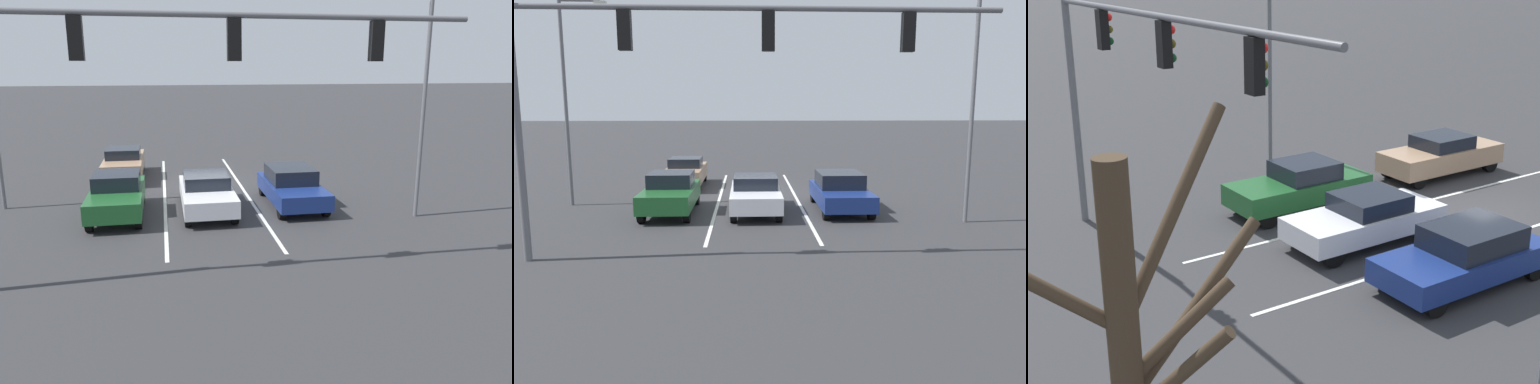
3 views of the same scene
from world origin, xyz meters
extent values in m
plane|color=#333335|center=(0.00, 0.00, 0.00)|extent=(240.00, 240.00, 0.00)
cube|color=silver|center=(-1.68, 1.55, 0.01)|extent=(0.12, 15.10, 0.01)
cube|color=silver|center=(1.68, 1.55, 0.01)|extent=(0.12, 15.10, 0.01)
cube|color=silver|center=(0.16, 4.36, 0.63)|extent=(1.83, 4.46, 0.59)
cube|color=black|center=(0.16, 4.20, 1.16)|extent=(1.61, 1.81, 0.46)
cube|color=red|center=(-0.48, 2.16, 0.77)|extent=(0.24, 0.06, 0.12)
cube|color=red|center=(0.80, 2.16, 0.77)|extent=(0.24, 0.06, 0.12)
cylinder|color=black|center=(-0.62, 6.01, 0.33)|extent=(0.22, 0.66, 0.66)
cylinder|color=black|center=(0.94, 6.01, 0.33)|extent=(0.22, 0.66, 0.66)
cylinder|color=black|center=(-0.62, 2.70, 0.33)|extent=(0.22, 0.66, 0.66)
cylinder|color=black|center=(0.94, 2.70, 0.33)|extent=(0.22, 0.66, 0.66)
cube|color=navy|center=(-3.12, 4.09, 0.59)|extent=(1.88, 4.45, 0.58)
cube|color=black|center=(-3.12, 3.81, 1.17)|extent=(1.65, 2.16, 0.56)
cube|color=red|center=(-3.78, 1.90, 0.74)|extent=(0.24, 0.06, 0.12)
cube|color=red|center=(-2.46, 1.90, 0.74)|extent=(0.24, 0.06, 0.12)
cylinder|color=black|center=(-3.93, 5.76, 0.30)|extent=(0.22, 0.60, 0.60)
cylinder|color=black|center=(-2.31, 5.76, 0.30)|extent=(0.22, 0.60, 0.60)
cylinder|color=black|center=(-3.93, 2.41, 0.30)|extent=(0.22, 0.60, 0.60)
cylinder|color=black|center=(-2.31, 2.41, 0.30)|extent=(0.22, 0.60, 0.60)
cube|color=#1E5928|center=(3.33, 4.33, 0.67)|extent=(1.81, 4.43, 0.64)
cube|color=black|center=(3.33, 4.09, 1.25)|extent=(1.59, 1.78, 0.52)
cube|color=red|center=(2.70, 2.15, 0.83)|extent=(0.24, 0.06, 0.12)
cube|color=red|center=(3.96, 2.15, 0.83)|extent=(0.24, 0.06, 0.12)
cylinder|color=black|center=(2.56, 5.94, 0.35)|extent=(0.22, 0.70, 0.70)
cylinder|color=black|center=(4.11, 5.94, 0.35)|extent=(0.22, 0.70, 0.70)
cylinder|color=black|center=(2.56, 2.72, 0.35)|extent=(0.22, 0.70, 0.70)
cylinder|color=black|center=(4.11, 2.72, 0.35)|extent=(0.22, 0.70, 0.70)
cube|color=tan|center=(3.51, -1.99, 0.65)|extent=(1.75, 4.64, 0.69)
cube|color=black|center=(3.51, -2.01, 1.22)|extent=(1.54, 1.84, 0.45)
cube|color=red|center=(2.90, -4.27, 0.82)|extent=(0.24, 0.06, 0.12)
cube|color=red|center=(4.13, -4.27, 0.82)|extent=(0.24, 0.06, 0.12)
cylinder|color=black|center=(2.77, -0.23, 0.30)|extent=(0.22, 0.61, 0.61)
cylinder|color=black|center=(4.26, -0.23, 0.30)|extent=(0.22, 0.61, 0.61)
cylinder|color=black|center=(2.77, -3.76, 0.30)|extent=(0.22, 0.61, 0.61)
cylinder|color=black|center=(4.26, -3.76, 0.30)|extent=(0.22, 0.61, 0.61)
cylinder|color=slate|center=(6.17, 10.10, 3.32)|extent=(0.20, 0.20, 6.65)
cylinder|color=slate|center=(0.12, 10.10, 6.33)|extent=(12.11, 0.14, 0.14)
cube|color=black|center=(-3.58, 10.10, 5.79)|extent=(0.32, 0.22, 0.95)
sphere|color=red|center=(-3.58, 9.94, 6.07)|extent=(0.20, 0.20, 0.20)
sphere|color=#4C420C|center=(-3.58, 9.94, 5.79)|extent=(0.20, 0.20, 0.20)
sphere|color=#0A3814|center=(-3.58, 9.94, 5.50)|extent=(0.20, 0.20, 0.20)
cube|color=black|center=(-0.08, 10.10, 5.79)|extent=(0.32, 0.22, 0.95)
sphere|color=red|center=(-0.08, 9.94, 6.07)|extent=(0.20, 0.20, 0.20)
sphere|color=#4C420C|center=(-0.08, 9.94, 5.79)|extent=(0.20, 0.20, 0.20)
sphere|color=#0A3814|center=(-0.08, 9.94, 5.50)|extent=(0.20, 0.20, 0.20)
cube|color=black|center=(3.42, 10.10, 5.79)|extent=(0.32, 0.22, 0.95)
sphere|color=red|center=(3.42, 9.94, 6.07)|extent=(0.20, 0.20, 0.20)
sphere|color=#4C420C|center=(3.42, 9.94, 5.79)|extent=(0.20, 0.20, 0.20)
sphere|color=#0A3814|center=(3.42, 9.94, 5.50)|extent=(0.20, 0.20, 0.20)
cylinder|color=slate|center=(7.58, 2.60, 4.05)|extent=(0.14, 0.14, 8.10)
cylinder|color=slate|center=(6.81, 2.60, 7.95)|extent=(1.55, 0.09, 0.09)
cube|color=beige|center=(6.03, 2.60, 7.85)|extent=(0.44, 0.24, 0.16)
cylinder|color=slate|center=(-7.08, 6.30, 4.53)|extent=(0.14, 0.14, 9.07)
camera|label=1|loc=(1.63, 22.01, 5.21)|focal=35.00mm
camera|label=2|loc=(0.47, 22.87, 3.96)|focal=35.00mm
camera|label=3|loc=(-13.62, 16.27, 7.56)|focal=50.00mm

